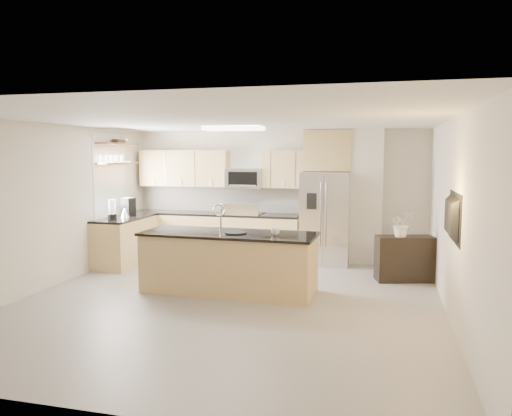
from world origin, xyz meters
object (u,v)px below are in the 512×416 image
(blender, at_px, (112,211))
(television, at_px, (447,217))
(kettle, at_px, (125,212))
(platter, at_px, (235,233))
(credenza, at_px, (405,259))
(island, at_px, (229,262))
(bowl, at_px, (119,140))
(refrigerator, at_px, (326,218))
(coffee_maker, at_px, (128,207))
(microwave, at_px, (245,178))
(flower_vase, at_px, (402,218))
(range, at_px, (244,236))
(cup, at_px, (275,232))

(blender, relative_size, television, 0.35)
(kettle, relative_size, television, 0.21)
(platter, distance_m, television, 3.04)
(credenza, xyz_separation_m, television, (0.40, -2.07, 0.97))
(island, relative_size, bowl, 6.98)
(refrigerator, bearing_deg, television, -58.96)
(platter, distance_m, coffee_maker, 3.10)
(blender, height_order, kettle, blender)
(microwave, distance_m, television, 4.79)
(credenza, bearing_deg, island, -167.35)
(flower_vase, xyz_separation_m, television, (0.47, -1.99, 0.28))
(platter, height_order, flower_vase, flower_vase)
(range, height_order, microwave, microwave)
(refrigerator, xyz_separation_m, cup, (-0.46, -2.45, 0.09))
(cup, relative_size, flower_vase, 0.20)
(range, relative_size, platter, 3.24)
(credenza, height_order, cup, cup)
(microwave, distance_m, bowl, 2.57)
(range, distance_m, coffee_maker, 2.35)
(refrigerator, height_order, kettle, refrigerator)
(kettle, relative_size, flower_vase, 0.36)
(range, relative_size, microwave, 1.50)
(range, bearing_deg, island, -79.49)
(platter, distance_m, kettle, 2.91)
(coffee_maker, bearing_deg, kettle, -75.58)
(cup, bearing_deg, television, -15.04)
(platter, bearing_deg, bowl, 150.45)
(cup, bearing_deg, coffee_maker, 153.77)
(refrigerator, height_order, television, refrigerator)
(kettle, xyz_separation_m, flower_vase, (5.06, 0.02, 0.05))
(blender, distance_m, coffee_maker, 0.63)
(credenza, relative_size, cup, 7.40)
(refrigerator, bearing_deg, blender, -158.59)
(bowl, bearing_deg, range, 21.12)
(island, height_order, cup, island)
(kettle, xyz_separation_m, television, (5.54, -1.97, 0.33))
(island, xyz_separation_m, blender, (-2.53, 0.92, 0.62))
(microwave, relative_size, flower_vase, 1.20)
(cup, bearing_deg, island, 174.59)
(range, bearing_deg, refrigerator, -1.60)
(island, bearing_deg, cup, -3.83)
(refrigerator, distance_m, coffee_maker, 3.85)
(credenza, distance_m, coffee_maker, 5.26)
(microwave, bearing_deg, cup, -65.43)
(coffee_maker, xyz_separation_m, flower_vase, (5.13, -0.25, -0.01))
(flower_vase, bearing_deg, cup, -143.24)
(range, xyz_separation_m, credenza, (3.11, -1.05, -0.09))
(range, distance_m, blender, 2.64)
(credenza, xyz_separation_m, bowl, (-5.36, 0.18, 2.01))
(blender, height_order, television, television)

